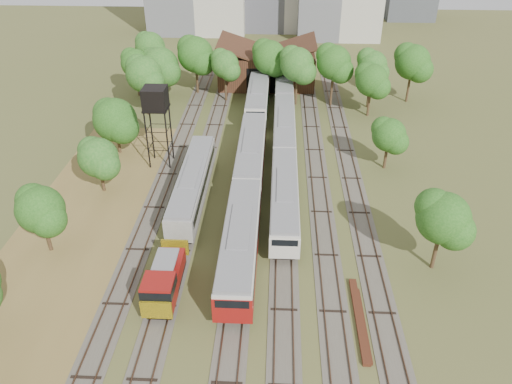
# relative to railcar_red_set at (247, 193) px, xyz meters

# --- Properties ---
(ground) EXTENTS (240.00, 240.00, 0.00)m
(ground) POSITION_rel_railcar_red_set_xyz_m (2.00, -18.00, -2.06)
(ground) COLOR #475123
(ground) RESTS_ON ground
(dry_grass_patch) EXTENTS (14.00, 60.00, 0.04)m
(dry_grass_patch) POSITION_rel_railcar_red_set_xyz_m (-16.00, -10.00, -2.04)
(dry_grass_patch) COLOR brown
(dry_grass_patch) RESTS_ON ground
(tracks) EXTENTS (24.60, 80.00, 0.19)m
(tracks) POSITION_rel_railcar_red_set_xyz_m (1.33, 7.00, -2.01)
(tracks) COLOR #4C473D
(tracks) RESTS_ON ground
(railcar_red_set) EXTENTS (3.14, 34.57, 3.89)m
(railcar_red_set) POSITION_rel_railcar_red_set_xyz_m (0.00, 0.00, 0.00)
(railcar_red_set) COLOR black
(railcar_red_set) RESTS_ON ground
(railcar_green_set) EXTENTS (2.85, 52.07, 3.52)m
(railcar_green_set) POSITION_rel_railcar_red_set_xyz_m (4.00, 16.83, -0.20)
(railcar_green_set) COLOR black
(railcar_green_set) RESTS_ON ground
(railcar_rear) EXTENTS (3.12, 16.08, 3.86)m
(railcar_rear) POSITION_rel_railcar_red_set_xyz_m (0.00, 27.25, -0.01)
(railcar_rear) COLOR black
(railcar_rear) RESTS_ON ground
(shunter_locomotive) EXTENTS (2.53, 8.10, 3.31)m
(shunter_locomotive) POSITION_rel_railcar_red_set_xyz_m (-6.00, -13.63, -0.49)
(shunter_locomotive) COLOR black
(shunter_locomotive) RESTS_ON ground
(old_grey_coach) EXTENTS (2.82, 18.00, 3.48)m
(old_grey_coach) POSITION_rel_railcar_red_set_xyz_m (-6.00, 1.76, -0.15)
(old_grey_coach) COLOR black
(old_grey_coach) RESTS_ON ground
(water_tower) EXTENTS (2.84, 2.84, 9.84)m
(water_tower) POSITION_rel_railcar_red_set_xyz_m (-11.21, 9.81, 6.23)
(water_tower) COLOR black
(water_tower) RESTS_ON ground
(rail_pile_near) EXTENTS (0.61, 9.13, 0.30)m
(rail_pile_near) POSITION_rel_railcar_red_set_xyz_m (10.00, -15.62, -1.90)
(rail_pile_near) COLOR #4E2516
(rail_pile_near) RESTS_ON ground
(rail_pile_far) EXTENTS (0.49, 7.82, 0.25)m
(rail_pile_far) POSITION_rel_railcar_red_set_xyz_m (10.20, -16.14, -1.93)
(rail_pile_far) COLOR #4E2516
(rail_pile_far) RESTS_ON ground
(maintenance_shed) EXTENTS (16.45, 11.55, 7.58)m
(maintenance_shed) POSITION_rel_railcar_red_set_xyz_m (1.00, 39.98, 0.86)
(maintenance_shed) COLOR #341F12
(maintenance_shed) RESTS_ON ground
(tree_band_left) EXTENTS (8.67, 72.83, 8.87)m
(tree_band_left) POSITION_rel_railcar_red_set_xyz_m (-18.10, 12.14, 2.96)
(tree_band_left) COLOR #382616
(tree_band_left) RESTS_ON ground
(tree_band_far) EXTENTS (45.26, 10.00, 9.43)m
(tree_band_far) POSITION_rel_railcar_red_set_xyz_m (1.72, 32.20, 4.07)
(tree_band_far) COLOR #382616
(tree_band_far) RESTS_ON ground
(tree_band_right) EXTENTS (5.55, 39.62, 7.87)m
(tree_band_right) POSITION_rel_railcar_red_set_xyz_m (16.84, 9.48, 3.15)
(tree_band_right) COLOR #382616
(tree_band_right) RESTS_ON ground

